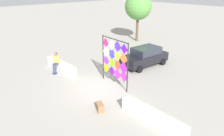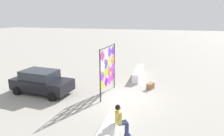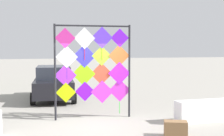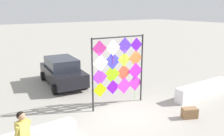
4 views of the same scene
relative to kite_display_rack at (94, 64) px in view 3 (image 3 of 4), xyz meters
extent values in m
plane|color=#9E998E|center=(-0.21, -1.04, -1.81)|extent=(120.00, 120.00, 0.00)
cylinder|color=#232328|center=(-1.25, 0.09, -0.24)|extent=(0.07, 0.07, 3.13)
cylinder|color=#232328|center=(1.23, -0.09, -0.24)|extent=(0.07, 0.07, 3.13)
cylinder|color=#232328|center=(-0.01, 0.00, 1.27)|extent=(2.48, 0.24, 0.06)
cube|color=#BCCE0C|center=(-0.91, 0.07, -0.91)|extent=(0.66, 0.06, 0.66)
cube|color=#7812F3|center=(-0.29, 0.02, -0.89)|extent=(0.66, 0.06, 0.66)
cube|color=#DC35DB|center=(0.29, -0.02, -0.92)|extent=(0.77, 0.07, 0.77)
cube|color=#D132CA|center=(0.90, -0.05, -0.89)|extent=(0.77, 0.07, 0.77)
cylinder|color=#16E51F|center=(0.90, -0.04, -1.49)|extent=(0.02, 0.02, 0.41)
cube|color=#A232F8|center=(-0.92, 0.07, -0.35)|extent=(0.73, 0.07, 0.73)
cube|color=#8DDF14|center=(-0.33, 0.04, -0.31)|extent=(0.78, 0.07, 0.78)
cube|color=#D94C34|center=(0.27, 0.00, -0.31)|extent=(0.75, 0.07, 0.75)
cube|color=#B823F8|center=(0.88, -0.08, -0.31)|extent=(0.77, 0.07, 0.77)
cube|color=white|center=(-0.88, 0.06, 0.25)|extent=(0.72, 0.06, 0.72)
cylinder|color=#2016E5|center=(-0.88, 0.07, -0.29)|extent=(0.02, 0.02, 0.37)
cube|color=#3934DD|center=(-0.30, 0.03, 0.28)|extent=(0.76, 0.07, 0.77)
cylinder|color=yellow|center=(-0.30, 0.04, -0.24)|extent=(0.02, 0.02, 0.28)
cube|color=#A5D92F|center=(0.27, -0.01, 0.28)|extent=(0.66, 0.06, 0.66)
cube|color=#D06B31|center=(0.86, -0.07, 0.29)|extent=(0.74, 0.07, 0.74)
cylinder|color=#1699E5|center=(0.87, -0.06, -0.20)|extent=(0.02, 0.02, 0.25)
cube|color=#D12C94|center=(-0.92, 0.05, 0.87)|extent=(0.67, 0.06, 0.67)
cylinder|color=#16E563|center=(-0.92, 0.06, 0.40)|extent=(0.02, 0.02, 0.27)
cube|color=white|center=(-0.30, 0.00, 0.86)|extent=(0.71, 0.06, 0.71)
cylinder|color=red|center=(-0.30, 0.01, 0.33)|extent=(0.02, 0.02, 0.36)
cube|color=#6036E7|center=(0.29, -0.04, 0.89)|extent=(0.72, 0.07, 0.73)
cylinder|color=#B3E516|center=(0.29, -0.03, 0.35)|extent=(0.02, 0.02, 0.36)
cube|color=#7519F3|center=(0.89, -0.07, 0.89)|extent=(0.63, 0.06, 0.63)
cube|color=black|center=(-0.96, 4.18, -1.20)|extent=(2.02, 4.06, 0.70)
cube|color=#282D38|center=(-0.94, 4.32, -0.57)|extent=(1.67, 2.32, 0.56)
cylinder|color=black|center=(-0.24, 2.78, -1.55)|extent=(0.25, 0.54, 0.52)
cylinder|color=black|center=(-1.91, 2.93, -1.55)|extent=(0.25, 0.54, 0.52)
cylinder|color=black|center=(0.00, 5.43, -1.55)|extent=(0.25, 0.54, 0.52)
cylinder|color=black|center=(-1.68, 5.58, -1.55)|extent=(0.25, 0.54, 0.52)
cube|color=olive|center=(1.66, -2.57, -1.60)|extent=(0.68, 0.54, 0.41)
camera|label=1|loc=(8.84, -8.16, 4.35)|focal=32.56mm
camera|label=2|loc=(-11.40, -3.39, 3.13)|focal=31.56mm
camera|label=3|loc=(-2.10, -9.51, 0.53)|focal=47.20mm
camera|label=4|loc=(-5.61, -7.96, 2.46)|focal=37.26mm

